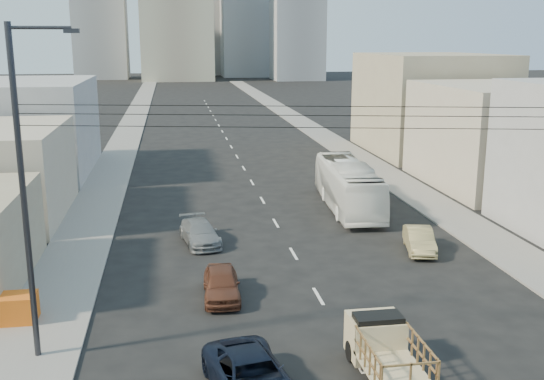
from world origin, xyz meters
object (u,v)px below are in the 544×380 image
object	(u,v)px
navy_pickup	(252,378)
crate_stack	(14,308)
flatbed_pickup	(385,347)
city_bus	(348,186)
streetlamp_left	(26,188)
sedan_tan	(419,240)
sedan_brown	(221,284)
sedan_grey	(200,233)

from	to	relation	value
navy_pickup	crate_stack	distance (m)	11.38
flatbed_pickup	city_bus	size ratio (longest dim) A/B	0.38
streetlamp_left	crate_stack	size ratio (longest dim) A/B	6.67
flatbed_pickup	sedan_tan	bearing A→B (deg)	63.47
streetlamp_left	crate_stack	bearing A→B (deg)	117.12
navy_pickup	sedan_brown	world-z (taller)	navy_pickup
sedan_brown	sedan_tan	bearing A→B (deg)	25.29
city_bus	crate_stack	distance (m)	24.26
navy_pickup	crate_stack	xyz separation A→B (m)	(-8.94, 7.03, -0.02)
sedan_brown	crate_stack	size ratio (longest dim) A/B	2.22
sedan_brown	crate_stack	world-z (taller)	sedan_brown
sedan_grey	navy_pickup	bearing A→B (deg)	-96.27
city_bus	sedan_tan	size ratio (longest dim) A/B	2.96
city_bus	streetlamp_left	bearing A→B (deg)	-128.04
flatbed_pickup	streetlamp_left	size ratio (longest dim) A/B	0.37
navy_pickup	sedan_tan	distance (m)	17.20
sedan_tan	crate_stack	distance (m)	20.88
flatbed_pickup	navy_pickup	xyz separation A→B (m)	(-4.72, -0.66, -0.38)
sedan_brown	crate_stack	distance (m)	8.73
sedan_brown	streetlamp_left	bearing A→B (deg)	-145.00
sedan_brown	sedan_tan	distance (m)	12.30
city_bus	sedan_tan	bearing A→B (deg)	-77.45
sedan_tan	sedan_brown	bearing A→B (deg)	-143.82
navy_pickup	city_bus	size ratio (longest dim) A/B	0.44
sedan_tan	sedan_grey	world-z (taller)	sedan_tan
city_bus	sedan_tan	distance (m)	9.63
city_bus	sedan_brown	bearing A→B (deg)	-120.76
sedan_tan	streetlamp_left	size ratio (longest dim) A/B	0.33
flatbed_pickup	city_bus	distance (m)	22.57
sedan_tan	crate_stack	world-z (taller)	sedan_tan
navy_pickup	streetlamp_left	size ratio (longest dim) A/B	0.43
flatbed_pickup	streetlamp_left	bearing A→B (deg)	164.99
sedan_tan	sedan_grey	size ratio (longest dim) A/B	0.89
sedan_tan	streetlamp_left	world-z (taller)	streetlamp_left
sedan_brown	crate_stack	xyz separation A→B (m)	(-8.62, -1.38, 0.01)
navy_pickup	sedan_grey	bearing A→B (deg)	82.73
city_bus	streetlamp_left	xyz separation A→B (m)	(-16.90, -18.80, 4.81)
flatbed_pickup	streetlamp_left	world-z (taller)	streetlamp_left
navy_pickup	city_bus	bearing A→B (deg)	56.73
streetlamp_left	crate_stack	distance (m)	6.74
streetlamp_left	crate_stack	world-z (taller)	streetlamp_left
sedan_brown	sedan_tan	xyz separation A→B (m)	(11.32, 4.82, -0.03)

